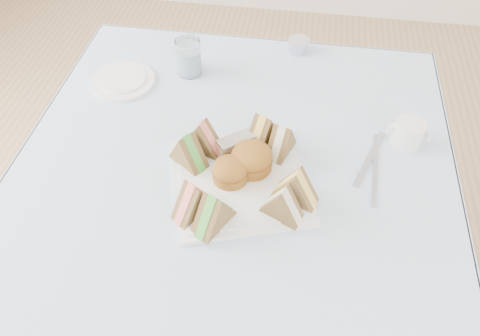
# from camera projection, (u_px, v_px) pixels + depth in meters

# --- Properties ---
(floor) EXTENTS (4.00, 4.00, 0.00)m
(floor) POSITION_uv_depth(u_px,v_px,m) (236.00, 302.00, 1.65)
(floor) COLOR #9E7751
(floor) RESTS_ON ground
(table) EXTENTS (0.90, 0.90, 0.74)m
(table) POSITION_uv_depth(u_px,v_px,m) (236.00, 246.00, 1.37)
(table) COLOR brown
(table) RESTS_ON floor
(tablecloth) EXTENTS (1.02, 1.02, 0.01)m
(tablecloth) POSITION_uv_depth(u_px,v_px,m) (234.00, 160.00, 1.10)
(tablecloth) COLOR #A1BCE7
(tablecloth) RESTS_ON table
(serving_plate) EXTENTS (0.37, 0.37, 0.01)m
(serving_plate) POSITION_uv_depth(u_px,v_px,m) (240.00, 181.00, 1.04)
(serving_plate) COLOR white
(serving_plate) RESTS_ON tablecloth
(sandwich_fl_a) EXTENTS (0.09, 0.10, 0.09)m
(sandwich_fl_a) POSITION_uv_depth(u_px,v_px,m) (193.00, 198.00, 0.95)
(sandwich_fl_a) COLOR brown
(sandwich_fl_a) RESTS_ON serving_plate
(sandwich_fl_b) EXTENTS (0.09, 0.11, 0.09)m
(sandwich_fl_b) POSITION_uv_depth(u_px,v_px,m) (214.00, 210.00, 0.93)
(sandwich_fl_b) COLOR brown
(sandwich_fl_b) RESTS_ON serving_plate
(sandwich_fr_a) EXTENTS (0.11, 0.07, 0.09)m
(sandwich_fr_a) POSITION_uv_depth(u_px,v_px,m) (296.00, 185.00, 0.97)
(sandwich_fr_a) COLOR brown
(sandwich_fr_a) RESTS_ON serving_plate
(sandwich_fr_b) EXTENTS (0.10, 0.08, 0.08)m
(sandwich_fr_b) POSITION_uv_depth(u_px,v_px,m) (282.00, 202.00, 0.94)
(sandwich_fr_b) COLOR brown
(sandwich_fr_b) RESTS_ON serving_plate
(sandwich_bl_a) EXTENTS (0.10, 0.09, 0.09)m
(sandwich_bl_a) POSITION_uv_depth(u_px,v_px,m) (188.00, 149.00, 1.04)
(sandwich_bl_a) COLOR brown
(sandwich_bl_a) RESTS_ON serving_plate
(sandwich_bl_b) EXTENTS (0.11, 0.07, 0.08)m
(sandwich_bl_b) POSITION_uv_depth(u_px,v_px,m) (202.00, 136.00, 1.07)
(sandwich_bl_b) COLOR brown
(sandwich_bl_b) RESTS_ON serving_plate
(sandwich_br_a) EXTENTS (0.07, 0.10, 0.08)m
(sandwich_br_a) POSITION_uv_depth(u_px,v_px,m) (282.00, 139.00, 1.06)
(sandwich_br_a) COLOR brown
(sandwich_br_a) RESTS_ON serving_plate
(sandwich_br_b) EXTENTS (0.08, 0.10, 0.08)m
(sandwich_br_b) POSITION_uv_depth(u_px,v_px,m) (263.00, 129.00, 1.08)
(sandwich_br_b) COLOR brown
(sandwich_br_b) RESTS_ON serving_plate
(scone_left) EXTENTS (0.09, 0.09, 0.05)m
(scone_left) POSITION_uv_depth(u_px,v_px,m) (230.00, 171.00, 1.02)
(scone_left) COLOR olive
(scone_left) RESTS_ON serving_plate
(scone_right) EXTENTS (0.13, 0.13, 0.06)m
(scone_right) POSITION_uv_depth(u_px,v_px,m) (252.00, 158.00, 1.04)
(scone_right) COLOR olive
(scone_right) RESTS_ON serving_plate
(pastry_slice) EXTENTS (0.09, 0.08, 0.04)m
(pastry_slice) POSITION_uv_depth(u_px,v_px,m) (236.00, 144.00, 1.08)
(pastry_slice) COLOR #E9C287
(pastry_slice) RESTS_ON serving_plate
(side_plate) EXTENTS (0.23, 0.23, 0.01)m
(side_plate) POSITION_uv_depth(u_px,v_px,m) (123.00, 81.00, 1.28)
(side_plate) COLOR white
(side_plate) RESTS_ON tablecloth
(water_glass) EXTENTS (0.08, 0.08, 0.10)m
(water_glass) POSITION_uv_depth(u_px,v_px,m) (189.00, 57.00, 1.28)
(water_glass) COLOR white
(water_glass) RESTS_ON tablecloth
(tea_strainer) EXTENTS (0.07, 0.07, 0.04)m
(tea_strainer) POSITION_uv_depth(u_px,v_px,m) (298.00, 46.00, 1.37)
(tea_strainer) COLOR silver
(tea_strainer) RESTS_ON tablecloth
(knife) EXTENTS (0.08, 0.19, 0.00)m
(knife) POSITION_uv_depth(u_px,v_px,m) (370.00, 159.00, 1.09)
(knife) COLOR silver
(knife) RESTS_ON tablecloth
(fork) EXTENTS (0.02, 0.19, 0.00)m
(fork) POSITION_uv_depth(u_px,v_px,m) (375.00, 174.00, 1.06)
(fork) COLOR silver
(fork) RESTS_ON tablecloth
(creamer_jug) EXTENTS (0.08, 0.08, 0.06)m
(creamer_jug) POSITION_uv_depth(u_px,v_px,m) (408.00, 133.00, 1.11)
(creamer_jug) COLOR white
(creamer_jug) RESTS_ON tablecloth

